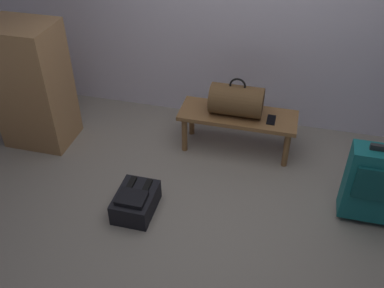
% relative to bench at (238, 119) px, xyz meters
% --- Properties ---
extents(ground_plane, '(6.60, 6.60, 0.00)m').
position_rel_bench_xyz_m(ground_plane, '(-0.06, -1.04, -0.31)').
color(ground_plane, gray).
extents(bench, '(1.00, 0.36, 0.37)m').
position_rel_bench_xyz_m(bench, '(0.00, 0.00, 0.00)').
color(bench, olive).
rests_on(bench, ground).
extents(duffel_bag_brown, '(0.44, 0.26, 0.34)m').
position_rel_bench_xyz_m(duffel_bag_brown, '(-0.02, 0.00, 0.19)').
color(duffel_bag_brown, brown).
rests_on(duffel_bag_brown, bench).
extents(cell_phone, '(0.07, 0.14, 0.01)m').
position_rel_bench_xyz_m(cell_phone, '(0.28, -0.03, 0.06)').
color(cell_phone, black).
rests_on(cell_phone, bench).
extents(suitcase_upright_teal, '(0.44, 0.21, 0.67)m').
position_rel_bench_xyz_m(suitcase_upright_teal, '(1.08, -0.61, 0.03)').
color(suitcase_upright_teal, '#14666B').
rests_on(suitcase_upright_teal, ground).
extents(backpack_dark, '(0.28, 0.38, 0.21)m').
position_rel_bench_xyz_m(backpack_dark, '(-0.60, -0.95, -0.22)').
color(backpack_dark, black).
rests_on(backpack_dark, ground).
extents(side_cabinet, '(0.56, 0.44, 1.10)m').
position_rel_bench_xyz_m(side_cabinet, '(-1.75, -0.27, 0.24)').
color(side_cabinet, '#A87A4C').
rests_on(side_cabinet, ground).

